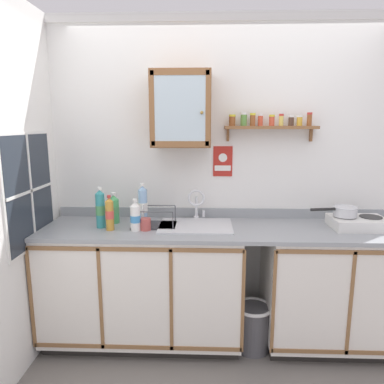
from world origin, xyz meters
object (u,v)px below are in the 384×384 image
sink (196,229)px  bottle_opaque_white_4 (135,217)px  wall_cabinet (181,109)px  bottle_soda_green_3 (114,209)px  dish_rack (152,223)px  bottle_water_blue_1 (143,206)px  trash_bin (253,326)px  bottle_juice_amber_0 (110,214)px  warning_sign (223,162)px  hot_plate_stove (359,223)px  bottle_detergent_teal_2 (100,209)px  saucepan (344,211)px  mug (145,224)px

sink → bottle_opaque_white_4: size_ratio=2.35×
sink → wall_cabinet: size_ratio=0.98×
bottle_soda_green_3 → dish_rack: 0.34m
bottle_water_blue_1 → trash_bin: (0.87, -0.18, -0.91)m
bottle_juice_amber_0 → dish_rack: size_ratio=0.79×
sink → wall_cabinet: wall_cabinet is taller
sink → warning_sign: bearing=51.7°
hot_plate_stove → bottle_detergent_teal_2: (-1.98, -0.06, 0.10)m
saucepan → wall_cabinet: wall_cabinet is taller
hot_plate_stove → mug: (-1.62, -0.11, 0.00)m
bottle_juice_amber_0 → mug: bottle_juice_amber_0 is taller
bottle_opaque_white_4 → mug: 0.09m
sink → bottle_water_blue_1: (-0.42, 0.04, 0.18)m
bottle_detergent_teal_2 → wall_cabinet: bearing=18.0°
bottle_opaque_white_4 → bottle_detergent_teal_2: bearing=165.6°
bottle_detergent_teal_2 → hot_plate_stove: bearing=1.6°
bottle_water_blue_1 → warning_sign: (0.64, 0.24, 0.33)m
saucepan → bottle_soda_green_3: bottle_soda_green_3 is taller
bottle_juice_amber_0 → bottle_detergent_teal_2: bottle_detergent_teal_2 is taller
sink → bottle_juice_amber_0: bearing=-168.5°
hot_plate_stove → warning_sign: 1.15m
bottle_juice_amber_0 → dish_rack: bottle_juice_amber_0 is taller
saucepan → bottle_opaque_white_4: 1.59m
saucepan → bottle_water_blue_1: bearing=179.1°
bottle_soda_green_3 → mug: (0.28, -0.19, -0.07)m
bottle_juice_amber_0 → trash_bin: bearing=-0.9°
saucepan → dish_rack: (-1.48, -0.02, -0.10)m
bottle_detergent_teal_2 → mug: bearing=-9.2°
bottle_water_blue_1 → wall_cabinet: bearing=17.5°
trash_bin → mug: bearing=178.3°
bottle_juice_amber_0 → dish_rack: (0.30, 0.12, -0.10)m
sink → trash_bin: size_ratio=1.53×
saucepan → bottle_detergent_teal_2: (-1.87, -0.08, 0.02)m
bottle_water_blue_1 → warning_sign: bearing=20.4°
saucepan → bottle_soda_green_3: 1.80m
bottle_soda_green_3 → bottle_opaque_white_4: bearing=-43.8°
hot_plate_stove → wall_cabinet: 1.62m
sink → bottle_opaque_white_4: sink is taller
bottle_detergent_teal_2 → trash_bin: bottle_detergent_teal_2 is taller
sink → bottle_soda_green_3: bearing=174.3°
bottle_juice_amber_0 → bottle_opaque_white_4: size_ratio=1.11×
bottle_soda_green_3 → dish_rack: bottle_soda_green_3 is taller
sink → mug: bearing=-161.9°
dish_rack → wall_cabinet: bearing=33.4°
bottle_opaque_white_4 → sink: bearing=17.3°
dish_rack → warning_sign: size_ratio=1.36×
saucepan → wall_cabinet: (-1.26, 0.12, 0.77)m
bottle_juice_amber_0 → wall_cabinet: bearing=26.7°
hot_plate_stove → bottle_juice_amber_0: size_ratio=1.53×
sink → mug: (-0.38, -0.12, 0.07)m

